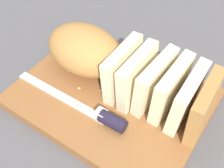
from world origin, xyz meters
name	(u,v)px	position (x,y,z in m)	size (l,w,h in m)	color
ground_plane	(112,101)	(0.00, 0.00, 0.00)	(3.00, 3.00, 0.00)	#4C4C51
cutting_board	(112,98)	(0.00, 0.00, 0.01)	(0.37, 0.28, 0.02)	brown
bread_loaf	(116,64)	(-0.01, 0.03, 0.07)	(0.36, 0.13, 0.10)	#A8753D
bread_knife	(100,115)	(0.01, -0.06, 0.03)	(0.25, 0.03, 0.03)	silver
crumb_near_knife	(100,90)	(-0.02, -0.01, 0.03)	(0.00, 0.00, 0.00)	tan
crumb_near_loaf	(79,88)	(-0.06, -0.02, 0.03)	(0.01, 0.01, 0.01)	tan
crumb_stray_left	(77,106)	(-0.04, -0.06, 0.03)	(0.01, 0.01, 0.01)	tan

